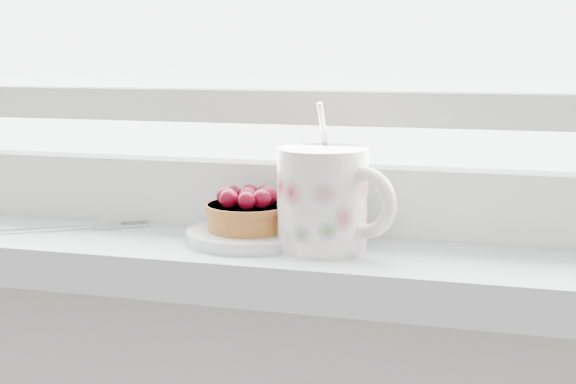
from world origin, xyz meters
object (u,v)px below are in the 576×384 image
(raspberry_tart, at_px, (248,211))
(floral_mug, at_px, (325,197))
(fork, at_px, (61,228))
(saucer, at_px, (248,236))

(raspberry_tart, xyz_separation_m, floral_mug, (0.08, -0.01, 0.02))
(raspberry_tart, bearing_deg, fork, -178.56)
(saucer, relative_size, raspberry_tart, 1.46)
(floral_mug, bearing_deg, raspberry_tart, 172.76)
(saucer, distance_m, floral_mug, 0.09)
(saucer, height_order, fork, saucer)
(floral_mug, bearing_deg, saucer, 172.69)
(saucer, distance_m, raspberry_tart, 0.03)
(raspberry_tart, xyz_separation_m, fork, (-0.21, -0.01, -0.03))
(floral_mug, height_order, fork, floral_mug)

